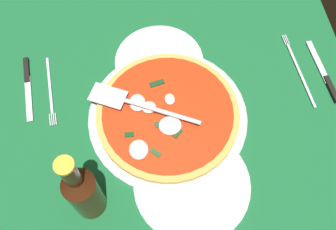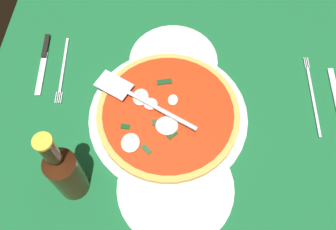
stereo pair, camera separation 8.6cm
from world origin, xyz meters
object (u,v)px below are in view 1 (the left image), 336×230
(pizza, at_px, (167,116))
(dinner_plate_right, at_px, (192,184))
(pizza_server, at_px, (140,105))
(place_setting_near, at_px, (39,87))
(place_setting_far, at_px, (312,74))
(beer_bottle, at_px, (83,192))
(dinner_plate_left, at_px, (159,61))

(pizza, bearing_deg, dinner_plate_right, 11.63)
(pizza_server, relative_size, place_setting_near, 1.16)
(pizza, height_order, place_setting_far, pizza)
(place_setting_near, distance_m, beer_bottle, 0.33)
(pizza_server, bearing_deg, place_setting_near, 2.18)
(dinner_plate_left, xyz_separation_m, pizza_server, (0.14, -0.06, 0.04))
(pizza, distance_m, pizza_server, 0.07)
(dinner_plate_right, distance_m, place_setting_far, 0.41)
(dinner_plate_right, relative_size, pizza_server, 1.01)
(dinner_plate_left, bearing_deg, pizza_server, -22.09)
(dinner_plate_right, height_order, pizza_server, pizza_server)
(pizza, relative_size, place_setting_near, 1.54)
(dinner_plate_left, xyz_separation_m, dinner_plate_right, (0.32, 0.03, 0.00))
(dinner_plate_left, relative_size, pizza, 0.68)
(dinner_plate_right, distance_m, beer_bottle, 0.23)
(pizza_server, distance_m, place_setting_far, 0.43)
(pizza, xyz_separation_m, beer_bottle, (0.17, -0.18, 0.07))
(pizza_server, relative_size, beer_bottle, 1.01)
(dinner_plate_left, height_order, pizza, pizza)
(dinner_plate_right, bearing_deg, dinner_plate_left, -174.22)
(dinner_plate_right, relative_size, place_setting_far, 1.12)
(pizza_server, height_order, place_setting_far, pizza_server)
(dinner_plate_right, xyz_separation_m, pizza, (-0.16, -0.03, 0.02))
(dinner_plate_left, height_order, pizza_server, pizza_server)
(dinner_plate_left, bearing_deg, place_setting_near, -82.70)
(dinner_plate_left, relative_size, place_setting_far, 1.00)
(dinner_plate_right, relative_size, pizza, 0.76)
(dinner_plate_right, bearing_deg, pizza_server, -153.24)
(place_setting_near, bearing_deg, dinner_plate_right, 43.85)
(pizza_server, bearing_deg, dinner_plate_left, -86.22)
(place_setting_far, relative_size, beer_bottle, 0.91)
(beer_bottle, bearing_deg, pizza, 134.07)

